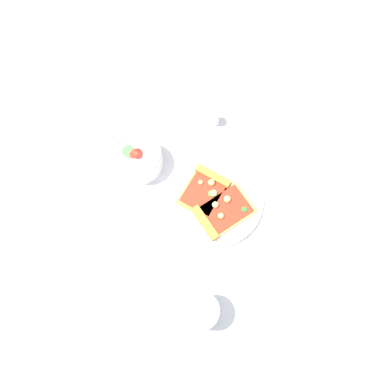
{
  "coord_description": "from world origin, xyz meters",
  "views": [
    {
      "loc": [
        0.19,
        0.24,
        0.96
      ],
      "look_at": [
        0.05,
        -0.04,
        0.03
      ],
      "focal_mm": 37.13,
      "sensor_mm": 36.0,
      "label": 1
    }
  ],
  "objects_px": {
    "plate": "(215,200)",
    "soda_glass": "(200,311)",
    "pizza_slice_far": "(220,213)",
    "pepper_shaker": "(214,116)",
    "pizza_slice_near": "(206,188)",
    "salad_bowl": "(139,158)"
  },
  "relations": [
    {
      "from": "plate",
      "to": "soda_glass",
      "type": "height_order",
      "value": "soda_glass"
    },
    {
      "from": "plate",
      "to": "pizza_slice_far",
      "type": "relative_size",
      "value": 1.7
    },
    {
      "from": "soda_glass",
      "to": "pepper_shaker",
      "type": "bearing_deg",
      "value": -121.36
    },
    {
      "from": "pepper_shaker",
      "to": "pizza_slice_far",
      "type": "bearing_deg",
      "value": 65.71
    },
    {
      "from": "soda_glass",
      "to": "pizza_slice_near",
      "type": "bearing_deg",
      "value": -120.1
    },
    {
      "from": "pizza_slice_near",
      "to": "soda_glass",
      "type": "relative_size",
      "value": 1.41
    },
    {
      "from": "pizza_slice_far",
      "to": "salad_bowl",
      "type": "height_order",
      "value": "salad_bowl"
    },
    {
      "from": "pepper_shaker",
      "to": "salad_bowl",
      "type": "bearing_deg",
      "value": 5.92
    },
    {
      "from": "plate",
      "to": "pepper_shaker",
      "type": "height_order",
      "value": "pepper_shaker"
    },
    {
      "from": "salad_bowl",
      "to": "pepper_shaker",
      "type": "relative_size",
      "value": 1.87
    },
    {
      "from": "pizza_slice_far",
      "to": "pepper_shaker",
      "type": "bearing_deg",
      "value": -114.29
    },
    {
      "from": "pizza_slice_far",
      "to": "soda_glass",
      "type": "relative_size",
      "value": 1.37
    },
    {
      "from": "plate",
      "to": "salad_bowl",
      "type": "distance_m",
      "value": 0.22
    },
    {
      "from": "pizza_slice_near",
      "to": "pepper_shaker",
      "type": "bearing_deg",
      "value": -123.24
    },
    {
      "from": "pizza_slice_far",
      "to": "pepper_shaker",
      "type": "distance_m",
      "value": 0.26
    },
    {
      "from": "soda_glass",
      "to": "pepper_shaker",
      "type": "xyz_separation_m",
      "value": [
        -0.26,
        -0.42,
        -0.02
      ]
    },
    {
      "from": "pizza_slice_near",
      "to": "salad_bowl",
      "type": "distance_m",
      "value": 0.19
    },
    {
      "from": "plate",
      "to": "soda_glass",
      "type": "xyz_separation_m",
      "value": [
        0.16,
        0.22,
        0.04
      ]
    },
    {
      "from": "plate",
      "to": "salad_bowl",
      "type": "relative_size",
      "value": 2.07
    },
    {
      "from": "soda_glass",
      "to": "salad_bowl",
      "type": "bearing_deg",
      "value": -94.3
    },
    {
      "from": "salad_bowl",
      "to": "pizza_slice_far",
      "type": "bearing_deg",
      "value": 119.33
    },
    {
      "from": "pizza_slice_far",
      "to": "salad_bowl",
      "type": "distance_m",
      "value": 0.25
    }
  ]
}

